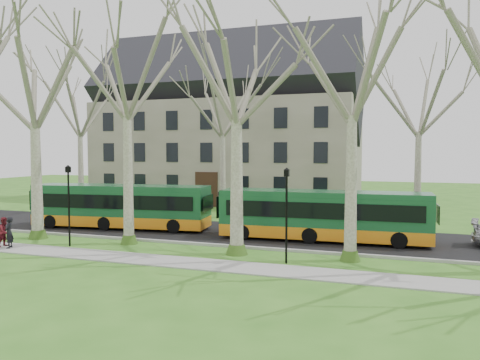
# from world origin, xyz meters

# --- Properties ---
(ground) EXTENTS (120.00, 120.00, 0.00)m
(ground) POSITION_xyz_m (0.00, 0.00, 0.00)
(ground) COLOR #356F1F
(ground) RESTS_ON ground
(sidewalk) EXTENTS (70.00, 2.00, 0.06)m
(sidewalk) POSITION_xyz_m (0.00, -2.50, 0.03)
(sidewalk) COLOR gray
(sidewalk) RESTS_ON ground
(road) EXTENTS (80.00, 8.00, 0.06)m
(road) POSITION_xyz_m (0.00, 5.50, 0.03)
(road) COLOR black
(road) RESTS_ON ground
(curb) EXTENTS (80.00, 0.25, 0.14)m
(curb) POSITION_xyz_m (0.00, 1.50, 0.07)
(curb) COLOR #A5A39E
(curb) RESTS_ON ground
(building) EXTENTS (26.50, 12.20, 16.00)m
(building) POSITION_xyz_m (-6.00, 24.00, 8.07)
(building) COLOR slate
(building) RESTS_ON ground
(tree_row_verge) EXTENTS (49.00, 7.00, 14.00)m
(tree_row_verge) POSITION_xyz_m (0.00, 0.30, 7.00)
(tree_row_verge) COLOR gray
(tree_row_verge) RESTS_ON ground
(tree_row_far) EXTENTS (33.00, 7.00, 12.00)m
(tree_row_far) POSITION_xyz_m (-1.33, 11.00, 6.00)
(tree_row_far) COLOR gray
(tree_row_far) RESTS_ON ground
(lamp_row) EXTENTS (36.22, 0.22, 4.30)m
(lamp_row) POSITION_xyz_m (-0.00, -1.00, 2.57)
(lamp_row) COLOR black
(lamp_row) RESTS_ON ground
(hedges) EXTENTS (30.60, 8.60, 2.00)m
(hedges) POSITION_xyz_m (-4.67, 14.00, 1.00)
(hedges) COLOR #195A1C
(hedges) RESTS_ON ground
(bus_lead) EXTENTS (11.94, 3.75, 2.94)m
(bus_lead) POSITION_xyz_m (-6.54, 4.76, 1.53)
(bus_lead) COLOR #164F2B
(bus_lead) RESTS_ON road
(bus_follow) EXTENTS (11.75, 2.92, 2.92)m
(bus_follow) POSITION_xyz_m (6.77, 4.75, 1.52)
(bus_follow) COLOR #164F2B
(bus_follow) RESTS_ON road
(pedestrian_a) EXTENTS (0.61, 0.71, 1.64)m
(pedestrian_a) POSITION_xyz_m (-8.50, -2.65, 0.88)
(pedestrian_a) COLOR black
(pedestrian_a) RESTS_ON sidewalk
(pedestrian_b) EXTENTS (0.62, 0.78, 1.57)m
(pedestrian_b) POSITION_xyz_m (-9.04, -2.39, 0.85)
(pedestrian_b) COLOR #5B151D
(pedestrian_b) RESTS_ON sidewalk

